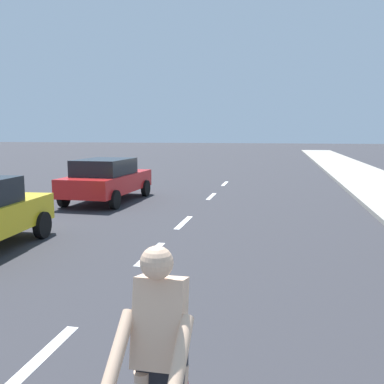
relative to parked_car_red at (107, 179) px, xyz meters
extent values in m
plane|color=#2D2D33|center=(3.56, 2.54, -0.84)|extent=(160.00, 160.00, 0.00)
cube|color=white|center=(3.56, -10.78, -0.84)|extent=(0.16, 1.80, 0.01)
cube|color=white|center=(3.56, -6.34, -0.84)|extent=(0.16, 1.80, 0.01)
cube|color=white|center=(3.56, -3.11, -0.84)|extent=(0.16, 1.80, 0.01)
cube|color=white|center=(3.56, 1.99, -0.84)|extent=(0.16, 1.80, 0.01)
cube|color=white|center=(3.56, 6.34, -0.84)|extent=(0.16, 1.80, 0.01)
cylinder|color=black|center=(5.41, -12.07, -0.09)|extent=(0.03, 0.03, 0.48)
cube|color=beige|center=(5.41, -12.21, 0.44)|extent=(0.34, 0.32, 0.63)
sphere|color=beige|center=(5.41, -12.27, 0.87)|extent=(0.22, 0.22, 0.22)
cube|color=black|center=(5.41, -12.15, 0.11)|extent=(0.32, 0.22, 0.28)
cylinder|color=beige|center=(5.60, -12.47, 0.34)|extent=(0.09, 0.49, 0.41)
cylinder|color=beige|center=(5.20, -12.47, 0.34)|extent=(0.09, 0.49, 0.41)
cylinder|color=black|center=(0.61, -5.53, -0.52)|extent=(0.22, 0.65, 0.64)
cube|color=red|center=(0.00, 0.06, -0.15)|extent=(2.03, 4.52, 0.64)
cube|color=black|center=(-0.01, -0.16, 0.45)|extent=(1.73, 2.38, 0.56)
cylinder|color=black|center=(-0.88, 1.61, -0.52)|extent=(0.20, 0.65, 0.64)
cylinder|color=black|center=(0.99, 1.54, -0.52)|extent=(0.20, 0.65, 0.64)
cylinder|color=black|center=(-0.99, -1.42, -0.52)|extent=(0.20, 0.65, 0.64)
cylinder|color=black|center=(0.88, -1.49, -0.52)|extent=(0.20, 0.65, 0.64)
camera|label=1|loc=(6.16, -14.89, 1.71)|focal=40.70mm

